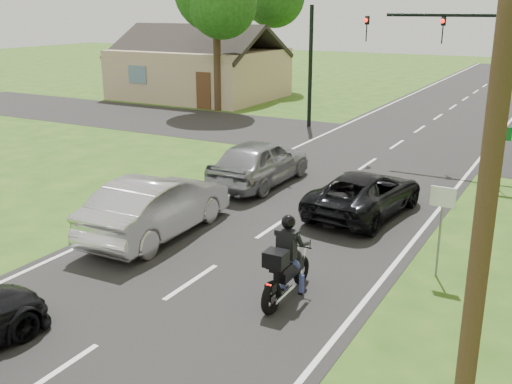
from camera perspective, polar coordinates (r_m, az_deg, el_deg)
ground at (r=13.59m, az=-6.17°, el=-8.54°), size 140.00×140.00×0.00m
road at (r=21.99m, az=8.89°, el=1.49°), size 8.00×100.00×0.01m
cross_road at (r=27.55m, az=13.27°, el=4.42°), size 60.00×7.00×0.01m
motorcycle_rider at (r=12.50m, az=2.86°, el=-7.12°), size 0.61×2.17×1.87m
dark_suv at (r=17.87m, az=10.35°, el=-0.11°), size 2.58×4.80×1.28m
silver_sedan at (r=16.14m, az=-9.36°, el=-1.32°), size 1.89×4.96×1.61m
silver_suv at (r=20.51m, az=0.35°, el=2.90°), size 1.92×4.73×1.61m
traffic_signal at (r=24.31m, az=20.31°, el=12.05°), size 6.38×0.44×6.00m
signal_pole_far at (r=30.70m, az=5.20°, el=11.74°), size 0.20×0.20×6.00m
utility_pole_near at (r=8.05m, az=22.34°, el=10.26°), size 1.60×0.28×10.00m
sign_white at (r=13.84m, az=17.28°, el=-1.63°), size 0.55×0.07×2.12m
sign_green at (r=21.48m, az=22.39°, el=4.39°), size 0.55×0.07×2.12m
house at (r=41.30m, az=-5.41°, el=11.41°), size 10.20×8.00×4.84m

